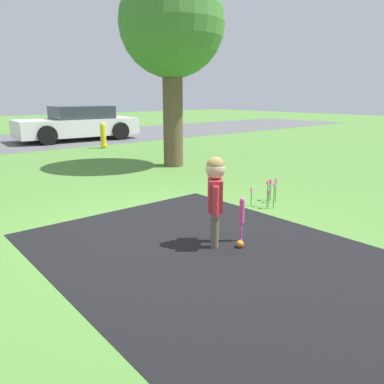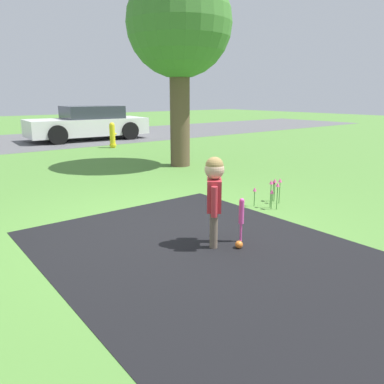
{
  "view_description": "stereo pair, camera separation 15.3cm",
  "coord_description": "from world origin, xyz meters",
  "px_view_note": "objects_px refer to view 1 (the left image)",
  "views": [
    {
      "loc": [
        -2.59,
        -3.82,
        1.68
      ],
      "look_at": [
        0.23,
        -0.49,
        0.55
      ],
      "focal_mm": 35.0,
      "sensor_mm": 36.0,
      "label": 1
    },
    {
      "loc": [
        -2.47,
        -3.92,
        1.68
      ],
      "look_at": [
        0.23,
        -0.49,
        0.55
      ],
      "focal_mm": 35.0,
      "sensor_mm": 36.0,
      "label": 2
    }
  ],
  "objects_px": {
    "parked_car": "(78,124)",
    "child": "(215,189)",
    "tree_far_lawn": "(172,27)",
    "sports_ball": "(240,244)",
    "fire_hydrant": "(103,136)",
    "baseball_bat": "(242,213)"
  },
  "relations": [
    {
      "from": "parked_car",
      "to": "child",
      "type": "bearing_deg",
      "value": 77.88
    },
    {
      "from": "tree_far_lawn",
      "to": "sports_ball",
      "type": "bearing_deg",
      "value": -119.13
    },
    {
      "from": "child",
      "to": "parked_car",
      "type": "relative_size",
      "value": 0.23
    },
    {
      "from": "fire_hydrant",
      "to": "parked_car",
      "type": "distance_m",
      "value": 2.72
    },
    {
      "from": "baseball_bat",
      "to": "parked_car",
      "type": "distance_m",
      "value": 11.42
    },
    {
      "from": "fire_hydrant",
      "to": "tree_far_lawn",
      "type": "height_order",
      "value": "tree_far_lawn"
    },
    {
      "from": "child",
      "to": "sports_ball",
      "type": "height_order",
      "value": "child"
    },
    {
      "from": "baseball_bat",
      "to": "parked_car",
      "type": "bearing_deg",
      "value": 75.38
    },
    {
      "from": "sports_ball",
      "to": "fire_hydrant",
      "type": "xyz_separation_m",
      "value": [
        2.69,
        8.48,
        0.36
      ]
    },
    {
      "from": "child",
      "to": "fire_hydrant",
      "type": "height_order",
      "value": "child"
    },
    {
      "from": "baseball_bat",
      "to": "tree_far_lawn",
      "type": "relative_size",
      "value": 0.12
    },
    {
      "from": "baseball_bat",
      "to": "parked_car",
      "type": "height_order",
      "value": "parked_car"
    },
    {
      "from": "baseball_bat",
      "to": "parked_car",
      "type": "xyz_separation_m",
      "value": [
        2.88,
        11.04,
        0.27
      ]
    },
    {
      "from": "baseball_bat",
      "to": "fire_hydrant",
      "type": "height_order",
      "value": "fire_hydrant"
    },
    {
      "from": "fire_hydrant",
      "to": "tree_far_lawn",
      "type": "distance_m",
      "value": 4.82
    },
    {
      "from": "fire_hydrant",
      "to": "parked_car",
      "type": "relative_size",
      "value": 0.18
    },
    {
      "from": "fire_hydrant",
      "to": "tree_far_lawn",
      "type": "bearing_deg",
      "value": -92.42
    },
    {
      "from": "child",
      "to": "parked_car",
      "type": "bearing_deg",
      "value": 24.4
    },
    {
      "from": "fire_hydrant",
      "to": "baseball_bat",
      "type": "bearing_deg",
      "value": -106.9
    },
    {
      "from": "child",
      "to": "baseball_bat",
      "type": "relative_size",
      "value": 1.93
    },
    {
      "from": "parked_car",
      "to": "tree_far_lawn",
      "type": "height_order",
      "value": "tree_far_lawn"
    },
    {
      "from": "baseball_bat",
      "to": "sports_ball",
      "type": "height_order",
      "value": "baseball_bat"
    }
  ]
}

